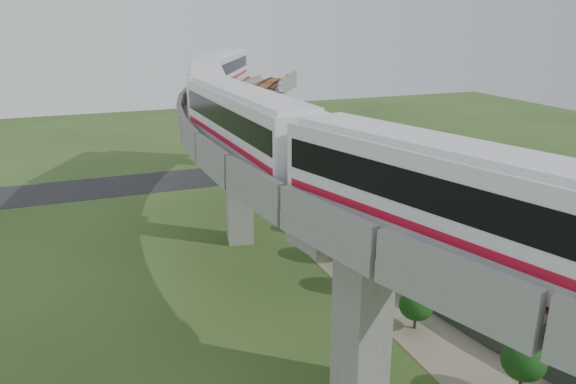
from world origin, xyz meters
name	(u,v)px	position (x,y,z in m)	size (l,w,h in m)	color
ground	(272,299)	(0.00, 0.00, 0.00)	(160.00, 160.00, 0.00)	#324A1D
dirt_lot	(467,277)	(14.00, -2.00, 0.02)	(18.00, 26.00, 0.04)	gray
asphalt_road	(184,179)	(0.00, 30.00, 0.01)	(60.00, 8.00, 0.03)	#232326
viaduct	(328,160)	(3.84, 0.00, 9.05)	(19.58, 73.98, 11.40)	#99968E
metro_train	(255,102)	(0.51, 4.45, 12.31)	(12.75, 61.15, 3.64)	silver
fence	(400,266)	(9.75, 0.00, 0.75)	(3.87, 38.73, 1.50)	#2D382D
tree_0	(307,174)	(11.29, 20.75, 1.88)	(2.47, 2.47, 2.94)	#382314
tree_1	(301,192)	(8.39, 15.50, 1.81)	(2.95, 2.95, 3.07)	#382314
tree_2	(326,208)	(8.12, 9.29, 2.26)	(1.84, 1.84, 3.06)	#382314
tree_3	(347,235)	(7.37, 3.75, 2.02)	(2.99, 2.99, 3.29)	#382314
tree_4	(384,259)	(7.18, -1.93, 2.49)	(2.47, 2.47, 3.54)	#382314
tree_5	(416,306)	(6.73, -6.49, 1.54)	(2.02, 2.02, 2.40)	#382314
tree_6	(524,362)	(7.72, -13.93, 2.23)	(2.09, 2.09, 3.13)	#382314
car_white	(545,352)	(11.27, -11.96, 0.69)	(1.53, 3.79, 1.29)	silver
car_red	(483,285)	(13.51, -4.26, 0.55)	(1.09, 3.12, 1.03)	#B61027
car_dark	(417,217)	(16.64, 8.30, 0.70)	(1.84, 4.53, 1.31)	black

